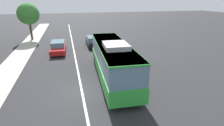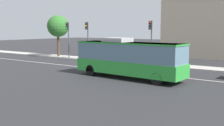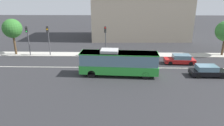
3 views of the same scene
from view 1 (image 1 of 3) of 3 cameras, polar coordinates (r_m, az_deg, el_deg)
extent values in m
plane|color=#28282B|center=(13.40, -9.91, -9.36)|extent=(160.00, 160.00, 0.00)
cube|color=silver|center=(13.40, -9.91, -9.33)|extent=(76.00, 0.16, 0.01)
cube|color=green|center=(14.88, 0.20, -1.73)|extent=(10.13, 3.09, 1.10)
cube|color=slate|center=(14.43, 0.21, 3.19)|extent=(9.93, 3.01, 1.58)
cube|color=green|center=(14.23, 0.21, 5.99)|extent=(10.03, 3.06, 0.12)
cube|color=#B2B2B2|center=(13.04, 1.27, 5.72)|extent=(2.30, 1.93, 0.36)
cylinder|color=black|center=(18.05, -5.38, 0.62)|extent=(1.02, 0.36, 1.00)
cylinder|color=black|center=(18.38, 1.45, 1.08)|extent=(1.02, 0.36, 1.00)
cylinder|color=black|center=(11.92, -1.76, -10.32)|extent=(1.02, 0.36, 1.00)
cylinder|color=black|center=(12.41, 8.44, -9.19)|extent=(1.02, 0.36, 1.00)
cube|color=#B21919|center=(23.48, -17.32, 4.53)|extent=(4.57, 1.97, 0.60)
cube|color=slate|center=(23.57, -17.44, 6.14)|extent=(2.58, 1.75, 0.64)
cylinder|color=black|center=(22.03, -15.45, 3.15)|extent=(0.65, 0.24, 0.64)
cylinder|color=black|center=(22.19, -19.57, 2.81)|extent=(0.65, 0.24, 0.64)
cylinder|color=black|center=(24.92, -15.21, 5.14)|extent=(0.65, 0.24, 0.64)
cylinder|color=black|center=(25.06, -18.87, 4.84)|extent=(0.65, 0.24, 0.64)
cube|color=black|center=(25.87, -6.28, 6.75)|extent=(4.52, 1.85, 0.60)
cube|color=slate|center=(25.49, -6.26, 7.98)|extent=(2.54, 1.68, 0.64)
cylinder|color=black|center=(27.28, -8.40, 6.93)|extent=(0.64, 0.23, 0.64)
cylinder|color=black|center=(27.48, -5.06, 7.17)|extent=(0.64, 0.23, 0.64)
cylinder|color=black|center=(24.38, -7.63, 5.36)|extent=(0.64, 0.23, 0.64)
cylinder|color=black|center=(24.60, -3.91, 5.63)|extent=(0.64, 0.23, 0.64)
cylinder|color=#4C3823|center=(32.29, -25.20, 9.48)|extent=(0.36, 0.36, 3.02)
sphere|color=#387F33|center=(31.97, -25.98, 14.39)|extent=(3.44, 3.44, 3.44)
camera|label=2|loc=(34.56, 28.50, 14.15)|focal=43.41mm
camera|label=3|loc=(30.98, 53.93, 18.97)|focal=31.91mm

